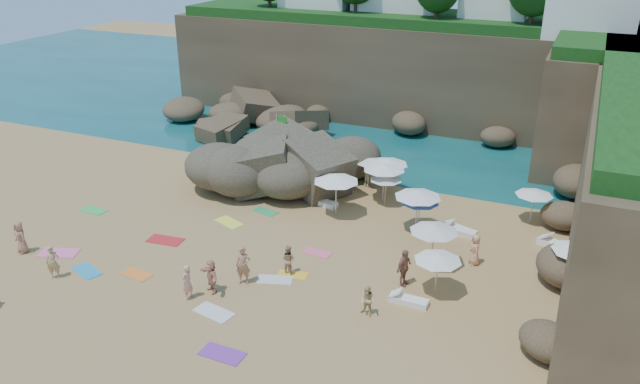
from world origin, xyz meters
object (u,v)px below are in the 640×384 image
at_px(person_stand_1, 288,259).
at_px(person_stand_4, 475,249).
at_px(person_stand_2, 368,174).
at_px(lounger_0, 323,203).
at_px(person_stand_5, 239,155).
at_px(person_stand_6, 187,282).
at_px(person_stand_0, 53,262).
at_px(parasol_1, 372,161).
at_px(parasol_2, 384,166).
at_px(flag_pole, 279,135).
at_px(parasol_0, 388,161).
at_px(rock_outcrop, 283,183).
at_px(person_stand_3, 404,268).

relative_size(person_stand_1, person_stand_4, 0.91).
bearing_deg(person_stand_2, lounger_0, 89.44).
distance_m(person_stand_5, person_stand_6, 16.52).
xyz_separation_m(person_stand_0, person_stand_6, (6.87, 1.09, 0.01)).
distance_m(parasol_1, parasol_2, 2.44).
relative_size(parasol_1, person_stand_4, 1.22).
height_order(person_stand_1, person_stand_2, person_stand_2).
bearing_deg(flag_pole, person_stand_2, -2.24).
distance_m(parasol_1, person_stand_1, 11.91).
xyz_separation_m(parasol_0, person_stand_6, (-4.59, -14.81, -1.33)).
height_order(parasol_0, person_stand_2, parasol_0).
bearing_deg(person_stand_5, lounger_0, -54.36).
distance_m(person_stand_4, person_stand_6, 14.03).
xyz_separation_m(rock_outcrop, parasol_1, (5.39, 1.95, 1.72)).
xyz_separation_m(rock_outcrop, person_stand_0, (-4.73, -14.84, 0.85)).
bearing_deg(parasol_0, person_stand_6, -107.22).
xyz_separation_m(flag_pole, person_stand_0, (-3.52, -16.77, -1.71)).
bearing_deg(person_stand_4, parasol_0, -159.15).
height_order(lounger_0, person_stand_1, person_stand_1).
height_order(person_stand_0, person_stand_5, person_stand_0).
xyz_separation_m(person_stand_3, person_stand_4, (2.67, 3.31, -0.12)).
bearing_deg(person_stand_3, parasol_0, 39.29).
height_order(flag_pole, parasol_1, flag_pole).
bearing_deg(person_stand_3, person_stand_6, 137.12).
distance_m(lounger_0, person_stand_5, 8.71).
relative_size(parasol_2, person_stand_1, 1.74).
relative_size(lounger_0, person_stand_6, 1.08).
relative_size(parasol_0, person_stand_6, 1.47).
height_order(person_stand_3, person_stand_5, person_stand_3).
xyz_separation_m(rock_outcrop, flag_pole, (-1.21, 1.93, 2.55)).
bearing_deg(person_stand_0, parasol_0, 18.64).
xyz_separation_m(parasol_0, person_stand_0, (-11.46, -15.90, -1.34)).
distance_m(rock_outcrop, person_stand_4, 14.50).
height_order(parasol_2, person_stand_2, parasol_2).
distance_m(parasol_0, person_stand_1, 11.16).
xyz_separation_m(rock_outcrop, person_stand_1, (5.31, -9.92, 0.73)).
height_order(person_stand_0, person_stand_1, person_stand_0).
distance_m(rock_outcrop, lounger_0, 4.26).
bearing_deg(person_stand_6, parasol_2, 163.87).
height_order(lounger_0, person_stand_3, person_stand_3).
relative_size(lounger_0, person_stand_1, 1.26).
height_order(parasol_2, person_stand_3, parasol_2).
bearing_deg(person_stand_2, parasol_1, -94.74).
bearing_deg(parasol_2, rock_outcrop, -179.59).
xyz_separation_m(flag_pole, person_stand_1, (6.52, -11.84, -1.82)).
distance_m(lounger_0, person_stand_3, 9.74).
bearing_deg(person_stand_0, lounger_0, 20.94).
xyz_separation_m(parasol_1, parasol_2, (1.44, -1.90, 0.50)).
xyz_separation_m(parasol_2, person_stand_2, (-1.58, 1.62, -1.34)).
bearing_deg(rock_outcrop, flag_pole, 122.08).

